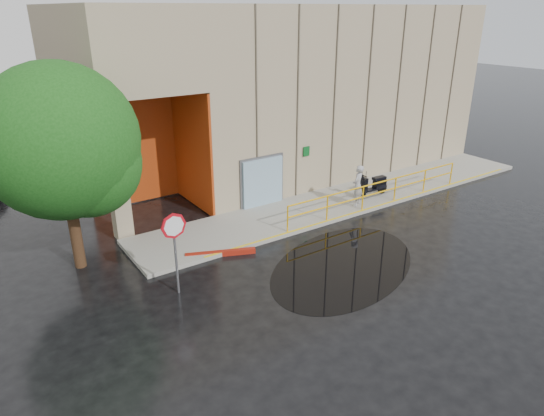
{
  "coord_description": "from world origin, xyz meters",
  "views": [
    {
      "loc": [
        -10.15,
        -10.05,
        7.84
      ],
      "look_at": [
        -1.3,
        3.0,
        1.32
      ],
      "focal_mm": 32.0,
      "sensor_mm": 36.0,
      "label": 1
    }
  ],
  "objects_px": {
    "red_curb": "(220,253)",
    "tree_near": "(67,148)",
    "scooter": "(373,179)",
    "stop_sign": "(174,236)",
    "person": "(358,186)"
  },
  "relations": [
    {
      "from": "person",
      "to": "scooter",
      "type": "relative_size",
      "value": 1.03
    },
    {
      "from": "person",
      "to": "tree_near",
      "type": "xyz_separation_m",
      "value": [
        -10.79,
        1.32,
        2.99
      ]
    },
    {
      "from": "tree_near",
      "to": "person",
      "type": "bearing_deg",
      "value": -6.97
    },
    {
      "from": "red_curb",
      "to": "stop_sign",
      "type": "bearing_deg",
      "value": -147.41
    },
    {
      "from": "scooter",
      "to": "red_curb",
      "type": "height_order",
      "value": "scooter"
    },
    {
      "from": "red_curb",
      "to": "tree_near",
      "type": "distance_m",
      "value": 5.89
    },
    {
      "from": "stop_sign",
      "to": "scooter",
      "type": "bearing_deg",
      "value": 32.24
    },
    {
      "from": "red_curb",
      "to": "person",
      "type": "bearing_deg",
      "value": 4.54
    },
    {
      "from": "red_curb",
      "to": "tree_near",
      "type": "bearing_deg",
      "value": 155.01
    },
    {
      "from": "stop_sign",
      "to": "tree_near",
      "type": "relative_size",
      "value": 0.39
    },
    {
      "from": "person",
      "to": "red_curb",
      "type": "bearing_deg",
      "value": -23.08
    },
    {
      "from": "scooter",
      "to": "red_curb",
      "type": "xyz_separation_m",
      "value": [
        -8.18,
        -0.99,
        -0.8
      ]
    },
    {
      "from": "stop_sign",
      "to": "red_curb",
      "type": "xyz_separation_m",
      "value": [
        2.14,
        1.37,
        -1.79
      ]
    },
    {
      "from": "red_curb",
      "to": "tree_near",
      "type": "xyz_separation_m",
      "value": [
        -3.99,
        1.86,
        3.92
      ]
    },
    {
      "from": "scooter",
      "to": "person",
      "type": "bearing_deg",
      "value": -158.98
    }
  ]
}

